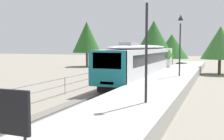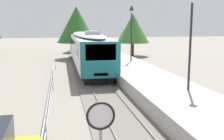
# 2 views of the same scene
# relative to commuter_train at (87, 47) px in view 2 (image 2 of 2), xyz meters

# --- Properties ---
(ground_plane) EXTENTS (160.00, 160.00, 0.00)m
(ground_plane) POSITION_rel_commuter_train_xyz_m (-3.00, -9.00, -2.15)
(ground_plane) COLOR gray
(track_rails) EXTENTS (3.20, 60.00, 0.14)m
(track_rails) POSITION_rel_commuter_train_xyz_m (0.00, -9.00, -2.11)
(track_rails) COLOR #6B665B
(track_rails) RESTS_ON ground
(commuter_train) EXTENTS (2.82, 20.06, 3.74)m
(commuter_train) POSITION_rel_commuter_train_xyz_m (0.00, 0.00, 0.00)
(commuter_train) COLOR silver
(commuter_train) RESTS_ON track_rails
(station_platform) EXTENTS (3.90, 60.00, 0.90)m
(station_platform) POSITION_rel_commuter_train_xyz_m (3.25, -9.00, -1.70)
(station_platform) COLOR #A8A59E
(station_platform) RESTS_ON ground
(platform_lamp_mid_platform) EXTENTS (0.34, 0.34, 5.35)m
(platform_lamp_mid_platform) POSITION_rel_commuter_train_xyz_m (4.03, -14.95, 2.47)
(platform_lamp_mid_platform) COLOR #232328
(platform_lamp_mid_platform) RESTS_ON station_platform
(platform_lamp_far_end) EXTENTS (0.34, 0.34, 5.35)m
(platform_lamp_far_end) POSITION_rel_commuter_train_xyz_m (4.03, -2.81, 2.47)
(platform_lamp_far_end) COLOR #232328
(platform_lamp_far_end) RESTS_ON station_platform
(speed_limit_sign) EXTENTS (0.61, 0.10, 2.81)m
(speed_limit_sign) POSITION_rel_commuter_train_xyz_m (-1.93, -22.88, -0.02)
(speed_limit_sign) COLOR #9EA0A5
(speed_limit_sign) RESTS_ON ground
(carpark_fence) EXTENTS (0.06, 36.06, 1.25)m
(carpark_fence) POSITION_rel_commuter_train_xyz_m (-3.30, -19.00, -1.24)
(carpark_fence) COLOR #9EA0A5
(carpark_fence) RESTS_ON ground
(tree_behind_station_far) EXTENTS (4.66, 4.66, 5.97)m
(tree_behind_station_far) POSITION_rel_commuter_train_xyz_m (7.42, 9.07, 1.79)
(tree_behind_station_far) COLOR brown
(tree_behind_station_far) RESTS_ON ground
(tree_distant_left) EXTENTS (5.11, 5.11, 6.80)m
(tree_distant_left) POSITION_rel_commuter_train_xyz_m (-0.59, 7.53, 2.30)
(tree_distant_left) COLOR brown
(tree_distant_left) RESTS_ON ground
(tree_distant_centre) EXTENTS (5.25, 5.25, 5.35)m
(tree_distant_centre) POSITION_rel_commuter_train_xyz_m (0.45, 15.75, 1.33)
(tree_distant_centre) COLOR brown
(tree_distant_centre) RESTS_ON ground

